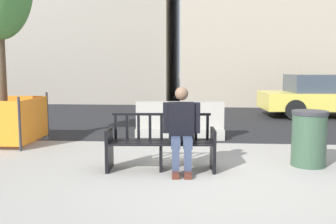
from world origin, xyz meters
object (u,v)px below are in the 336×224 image
at_px(seated_person, 182,127).
at_px(car_taxi_near, 327,96).
at_px(jersey_barrier_centre, 180,123).
at_px(construction_fence, 4,119).
at_px(trash_bin, 309,138).
at_px(street_bench, 161,145).

distance_m(seated_person, car_taxi_near, 8.34).
bearing_deg(jersey_barrier_centre, construction_fence, -166.11).
height_order(jersey_barrier_centre, trash_bin, trash_bin).
relative_size(jersey_barrier_centre, car_taxi_near, 0.46).
xyz_separation_m(construction_fence, trash_bin, (5.94, -1.40, -0.07)).
distance_m(jersey_barrier_centre, car_taxi_near, 6.32).
bearing_deg(trash_bin, car_taxi_near, 69.23).
xyz_separation_m(seated_person, jersey_barrier_centre, (-0.14, 2.77, -0.35)).
distance_m(construction_fence, trash_bin, 6.10).
bearing_deg(construction_fence, car_taxi_near, 31.38).
xyz_separation_m(seated_person, car_taxi_near, (4.56, 6.98, 0.01)).
bearing_deg(seated_person, car_taxi_near, 56.87).
xyz_separation_m(street_bench, seated_person, (0.33, -0.04, 0.29)).
height_order(street_bench, seated_person, seated_person).
distance_m(seated_person, trash_bin, 2.14).
relative_size(street_bench, jersey_barrier_centre, 0.85).
height_order(street_bench, car_taxi_near, car_taxi_near).
bearing_deg(street_bench, construction_fence, 152.91).
bearing_deg(trash_bin, construction_fence, 166.75).
relative_size(street_bench, seated_person, 1.30).
xyz_separation_m(street_bench, construction_fence, (-3.54, 1.81, 0.13)).
bearing_deg(construction_fence, trash_bin, -13.25).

